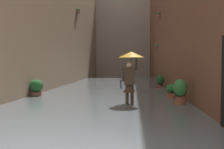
# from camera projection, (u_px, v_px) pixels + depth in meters

# --- Properties ---
(ground_plane) EXTENTS (72.42, 72.42, 0.00)m
(ground_plane) POSITION_uv_depth(u_px,v_px,m) (115.00, 86.00, 17.62)
(ground_plane) COLOR gray
(flood_water) EXTENTS (7.50, 34.97, 0.12)m
(flood_water) POSITION_uv_depth(u_px,v_px,m) (115.00, 86.00, 17.61)
(flood_water) COLOR slate
(flood_water) RESTS_ON ground_plane
(building_facade_far) EXTENTS (10.30, 1.80, 10.84)m
(building_facade_far) POSITION_uv_depth(u_px,v_px,m) (123.00, 34.00, 32.71)
(building_facade_far) COLOR #A89989
(building_facade_far) RESTS_ON ground_plane
(person_wading) EXTENTS (0.94, 0.94, 2.07)m
(person_wading) POSITION_uv_depth(u_px,v_px,m) (130.00, 68.00, 9.13)
(person_wading) COLOR black
(person_wading) RESTS_ON ground_plane
(potted_plant_mid_left) EXTENTS (0.51, 0.51, 1.01)m
(potted_plant_mid_left) POSITION_uv_depth(u_px,v_px,m) (180.00, 92.00, 9.11)
(potted_plant_mid_left) COLOR #9E563D
(potted_plant_mid_left) RESTS_ON ground_plane
(potted_plant_far_right) EXTENTS (0.61, 0.61, 0.84)m
(potted_plant_far_right) POSITION_uv_depth(u_px,v_px,m) (36.00, 88.00, 11.54)
(potted_plant_far_right) COLOR brown
(potted_plant_far_right) RESTS_ON ground_plane
(potted_plant_far_left) EXTENTS (0.50, 0.50, 0.87)m
(potted_plant_far_left) POSITION_uv_depth(u_px,v_px,m) (160.00, 81.00, 15.92)
(potted_plant_far_left) COLOR brown
(potted_plant_far_left) RESTS_ON ground_plane
(potted_plant_near_left) EXTENTS (0.45, 0.45, 0.72)m
(potted_plant_near_left) POSITION_uv_depth(u_px,v_px,m) (172.00, 92.00, 10.62)
(potted_plant_near_left) COLOR #9E563D
(potted_plant_near_left) RESTS_ON ground_plane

